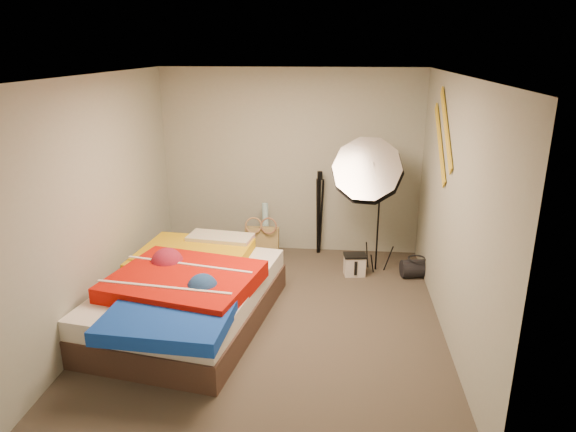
# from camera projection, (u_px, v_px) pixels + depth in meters

# --- Properties ---
(floor) EXTENTS (4.00, 4.00, 0.00)m
(floor) POSITION_uv_depth(u_px,v_px,m) (273.00, 318.00, 5.46)
(floor) COLOR #4C4439
(floor) RESTS_ON ground
(ceiling) EXTENTS (4.00, 4.00, 0.00)m
(ceiling) POSITION_uv_depth(u_px,v_px,m) (271.00, 75.00, 4.68)
(ceiling) COLOR silver
(ceiling) RESTS_ON wall_back
(wall_back) EXTENTS (3.50, 0.00, 3.50)m
(wall_back) POSITION_uv_depth(u_px,v_px,m) (291.00, 163.00, 6.96)
(wall_back) COLOR #9BA293
(wall_back) RESTS_ON floor
(wall_front) EXTENTS (3.50, 0.00, 3.50)m
(wall_front) POSITION_uv_depth(u_px,v_px,m) (230.00, 301.00, 3.18)
(wall_front) COLOR #9BA293
(wall_front) RESTS_ON floor
(wall_left) EXTENTS (0.00, 4.00, 4.00)m
(wall_left) POSITION_uv_depth(u_px,v_px,m) (102.00, 201.00, 5.23)
(wall_left) COLOR #9BA293
(wall_left) RESTS_ON floor
(wall_right) EXTENTS (0.00, 4.00, 4.00)m
(wall_right) POSITION_uv_depth(u_px,v_px,m) (453.00, 211.00, 4.90)
(wall_right) COLOR #9BA293
(wall_right) RESTS_ON floor
(tote_bag) EXTENTS (0.45, 0.21, 0.46)m
(tote_bag) POSITION_uv_depth(u_px,v_px,m) (262.00, 244.00, 6.90)
(tote_bag) COLOR tan
(tote_bag) RESTS_ON floor
(wrapping_roll) EXTENTS (0.13, 0.22, 0.74)m
(wrapping_roll) POSITION_uv_depth(u_px,v_px,m) (266.00, 230.00, 6.99)
(wrapping_roll) COLOR #4CA2B7
(wrapping_roll) RESTS_ON floor
(camera_case) EXTENTS (0.28, 0.21, 0.25)m
(camera_case) POSITION_uv_depth(u_px,v_px,m) (355.00, 265.00, 6.46)
(camera_case) COLOR silver
(camera_case) RESTS_ON floor
(duffel_bag) EXTENTS (0.40, 0.28, 0.23)m
(duffel_bag) POSITION_uv_depth(u_px,v_px,m) (416.00, 268.00, 6.40)
(duffel_bag) COLOR black
(duffel_bag) RESTS_ON floor
(wall_stripe_upper) EXTENTS (0.02, 0.91, 0.78)m
(wall_stripe_upper) POSITION_uv_depth(u_px,v_px,m) (446.00, 128.00, 5.25)
(wall_stripe_upper) COLOR gold
(wall_stripe_upper) RESTS_ON wall_right
(wall_stripe_lower) EXTENTS (0.02, 0.91, 0.78)m
(wall_stripe_lower) POSITION_uv_depth(u_px,v_px,m) (440.00, 143.00, 5.55)
(wall_stripe_lower) COLOR gold
(wall_stripe_lower) RESTS_ON wall_right
(bed) EXTENTS (1.83, 2.47, 0.63)m
(bed) POSITION_uv_depth(u_px,v_px,m) (188.00, 294.00, 5.29)
(bed) COLOR #493229
(bed) RESTS_ON floor
(photo_umbrella) EXTENTS (1.12, 0.88, 1.82)m
(photo_umbrella) POSITION_uv_depth(u_px,v_px,m) (368.00, 172.00, 6.19)
(photo_umbrella) COLOR black
(photo_umbrella) RESTS_ON floor
(camera_tripod) EXTENTS (0.07, 0.07, 1.17)m
(camera_tripod) POSITION_uv_depth(u_px,v_px,m) (319.00, 207.00, 6.99)
(camera_tripod) COLOR black
(camera_tripod) RESTS_ON floor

